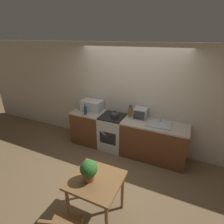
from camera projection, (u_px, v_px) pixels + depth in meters
The scene contains 13 objects.
ground_plane at pixel (113, 167), 3.94m from camera, with size 16.00×16.00×0.00m, color brown.
wall_back at pixel (131, 98), 4.31m from camera, with size 10.00×0.06×2.60m.
counter_left_run at pixel (89, 126), 4.76m from camera, with size 0.81×0.62×0.90m.
counter_right_run at pixel (153, 141), 4.10m from camera, with size 1.48×0.62×0.90m.
stove_range at pixel (113, 132), 4.49m from camera, with size 0.60×0.62×0.90m.
kettle at pixel (115, 114), 4.22m from camera, with size 0.20×0.20×0.18m.
microwave at pixel (92, 105), 4.59m from camera, with size 0.55×0.36×0.27m.
bottle at pixel (85, 110), 4.37m from camera, with size 0.08×0.08×0.28m.
knife_block at pixel (130, 112), 4.24m from camera, with size 0.10×0.08×0.30m.
toaster_oven at pixel (140, 113), 4.13m from camera, with size 0.30×0.28×0.26m.
sink_basin at pixel (159, 124), 3.88m from camera, with size 0.54×0.38×0.24m.
dining_table at pixel (96, 185), 2.62m from camera, with size 0.76×0.71×0.78m.
potted_plant at pixel (89, 170), 2.49m from camera, with size 0.26×0.26×0.33m.
Camera 1 is at (1.26, -2.85, 2.71)m, focal length 28.00 mm.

